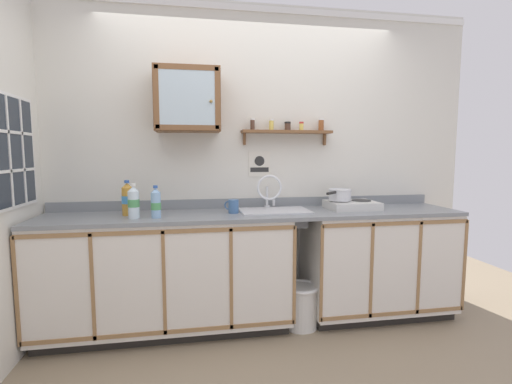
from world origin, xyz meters
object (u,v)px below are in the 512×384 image
object	(u,v)px
mug	(233,206)
wall_cabinet	(187,100)
saucepan	(340,194)
warning_sign	(259,164)
sink	(274,212)
bottle_water_blue_1	(156,204)
bottle_water_clear_0	(134,202)
trash_bin	(301,305)
bottle_juice_amber_2	(127,199)
hot_plate_stove	(352,205)

from	to	relation	value
mug	wall_cabinet	world-z (taller)	wall_cabinet
saucepan	warning_sign	distance (m)	0.74
sink	saucepan	size ratio (longest dim) A/B	2.00
bottle_water_blue_1	saucepan	bearing A→B (deg)	6.75
mug	bottle_water_blue_1	bearing A→B (deg)	-168.80
bottle_water_clear_0	trash_bin	xyz separation A→B (m)	(1.27, -0.01, -0.87)
bottle_juice_amber_2	trash_bin	size ratio (longest dim) A/B	0.77
sink	wall_cabinet	xyz separation A→B (m)	(-0.68, 0.11, 0.90)
saucepan	wall_cabinet	world-z (taller)	wall_cabinet
saucepan	hot_plate_stove	bearing A→B (deg)	-12.74
bottle_juice_amber_2	bottle_water_clear_0	bearing A→B (deg)	-65.74
sink	mug	xyz separation A→B (m)	(-0.34, -0.04, 0.06)
hot_plate_stove	bottle_water_clear_0	size ratio (longest dim) A/B	1.60
wall_cabinet	sink	bearing A→B (deg)	-8.81
bottle_juice_amber_2	mug	bearing A→B (deg)	-2.70
saucepan	mug	distance (m)	0.92
bottle_water_clear_0	trash_bin	distance (m)	1.54
bottle_water_blue_1	warning_sign	xyz separation A→B (m)	(0.85, 0.40, 0.27)
mug	trash_bin	world-z (taller)	mug
wall_cabinet	warning_sign	world-z (taller)	wall_cabinet
mug	warning_sign	distance (m)	0.51
bottle_water_clear_0	warning_sign	world-z (taller)	warning_sign
bottle_juice_amber_2	sink	bearing A→B (deg)	0.19
hot_plate_stove	bottle_juice_amber_2	size ratio (longest dim) A/B	1.52
bottle_water_blue_1	trash_bin	world-z (taller)	bottle_water_blue_1
mug	wall_cabinet	size ratio (longest dim) A/B	0.22
hot_plate_stove	warning_sign	size ratio (longest dim) A/B	1.89
warning_sign	bottle_water_blue_1	bearing A→B (deg)	-154.58
bottle_water_clear_0	mug	size ratio (longest dim) A/B	2.27
bottle_juice_amber_2	wall_cabinet	world-z (taller)	wall_cabinet
bottle_juice_amber_2	wall_cabinet	distance (m)	0.90
bottle_water_blue_1	trash_bin	bearing A→B (deg)	-0.15
saucepan	wall_cabinet	distance (m)	1.48
bottle_juice_amber_2	warning_sign	bearing A→B (deg)	13.10
bottle_water_blue_1	trash_bin	distance (m)	1.40
trash_bin	wall_cabinet	bearing A→B (deg)	163.13
hot_plate_stove	saucepan	size ratio (longest dim) A/B	1.47
bottle_water_blue_1	trash_bin	size ratio (longest dim) A/B	0.69
hot_plate_stove	saucepan	world-z (taller)	saucepan
saucepan	bottle_water_clear_0	xyz separation A→B (m)	(-1.66, -0.17, -0.01)
bottle_water_blue_1	bottle_juice_amber_2	size ratio (longest dim) A/B	0.89
hot_plate_stove	trash_bin	size ratio (longest dim) A/B	1.18
hot_plate_stove	mug	bearing A→B (deg)	-177.77
hot_plate_stove	warning_sign	world-z (taller)	warning_sign
hot_plate_stove	bottle_water_blue_1	world-z (taller)	bottle_water_blue_1
mug	bottle_juice_amber_2	bearing A→B (deg)	177.30
saucepan	bottle_water_clear_0	distance (m)	1.67
trash_bin	bottle_water_blue_1	bearing A→B (deg)	179.85
bottle_water_clear_0	warning_sign	size ratio (longest dim) A/B	1.18
bottle_water_clear_0	wall_cabinet	bearing A→B (deg)	32.92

